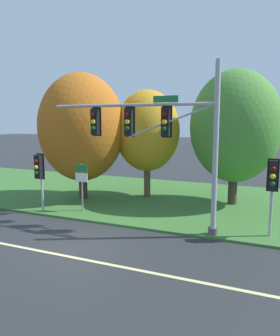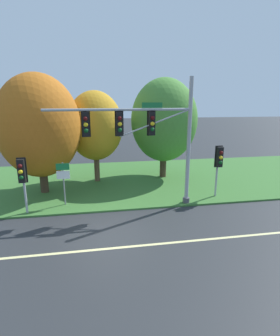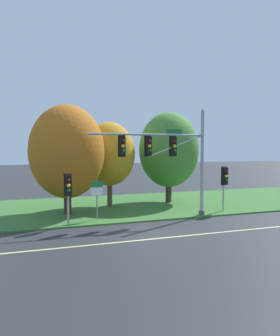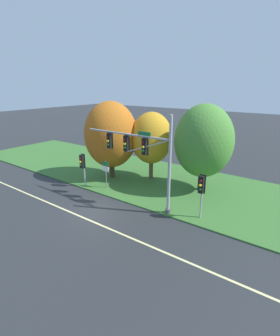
{
  "view_description": "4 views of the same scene",
  "coord_description": "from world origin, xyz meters",
  "px_view_note": "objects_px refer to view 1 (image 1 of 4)",
  "views": [
    {
      "loc": [
        7.21,
        -10.43,
        4.85
      ],
      "look_at": [
        1.29,
        3.36,
        2.65
      ],
      "focal_mm": 35.0,
      "sensor_mm": 36.0,
      "label": 1
    },
    {
      "loc": [
        -0.37,
        -10.95,
        5.97
      ],
      "look_at": [
        2.06,
        2.98,
        2.31
      ],
      "focal_mm": 28.0,
      "sensor_mm": 36.0,
      "label": 2
    },
    {
      "loc": [
        -6.4,
        -16.55,
        4.65
      ],
      "look_at": [
        0.85,
        4.28,
        3.3
      ],
      "focal_mm": 35.0,
      "sensor_mm": 36.0,
      "label": 3
    },
    {
      "loc": [
        13.47,
        -12.2,
        9.11
      ],
      "look_at": [
        2.03,
        3.22,
        2.93
      ],
      "focal_mm": 28.0,
      "sensor_mm": 36.0,
      "label": 4
    }
  ],
  "objects_px": {
    "pedestrian_signal_further_along": "(273,181)",
    "route_sign_post": "(82,180)",
    "tree_left_of_mast": "(147,131)",
    "tree_behind_signpost": "(235,127)",
    "traffic_signal_mast": "(159,132)",
    "pedestrian_signal_near_kerb": "(39,170)",
    "tree_nearest_road": "(82,128)"
  },
  "relations": [
    {
      "from": "pedestrian_signal_near_kerb",
      "to": "tree_left_of_mast",
      "type": "bearing_deg",
      "value": 54.62
    },
    {
      "from": "pedestrian_signal_near_kerb",
      "to": "route_sign_post",
      "type": "relative_size",
      "value": 1.22
    },
    {
      "from": "tree_behind_signpost",
      "to": "traffic_signal_mast",
      "type": "bearing_deg",
      "value": -113.85
    },
    {
      "from": "route_sign_post",
      "to": "tree_nearest_road",
      "type": "relative_size",
      "value": 0.33
    },
    {
      "from": "pedestrian_signal_near_kerb",
      "to": "pedestrian_signal_further_along",
      "type": "height_order",
      "value": "pedestrian_signal_further_along"
    },
    {
      "from": "pedestrian_signal_near_kerb",
      "to": "tree_left_of_mast",
      "type": "height_order",
      "value": "tree_left_of_mast"
    },
    {
      "from": "traffic_signal_mast",
      "to": "tree_left_of_mast",
      "type": "xyz_separation_m",
      "value": [
        -2.69,
        5.3,
        -0.16
      ]
    },
    {
      "from": "route_sign_post",
      "to": "pedestrian_signal_further_along",
      "type": "bearing_deg",
      "value": -2.0
    },
    {
      "from": "traffic_signal_mast",
      "to": "tree_behind_signpost",
      "type": "relative_size",
      "value": 1.06
    },
    {
      "from": "traffic_signal_mast",
      "to": "pedestrian_signal_near_kerb",
      "type": "distance_m",
      "value": 6.82
    },
    {
      "from": "route_sign_post",
      "to": "tree_behind_signpost",
      "type": "xyz_separation_m",
      "value": [
        7.06,
        4.66,
        2.74
      ]
    },
    {
      "from": "tree_left_of_mast",
      "to": "pedestrian_signal_near_kerb",
      "type": "bearing_deg",
      "value": -125.38
    },
    {
      "from": "pedestrian_signal_further_along",
      "to": "route_sign_post",
      "type": "relative_size",
      "value": 1.29
    },
    {
      "from": "pedestrian_signal_further_along",
      "to": "route_sign_post",
      "type": "xyz_separation_m",
      "value": [
        -9.22,
        0.32,
        -0.7
      ]
    },
    {
      "from": "traffic_signal_mast",
      "to": "tree_nearest_road",
      "type": "xyz_separation_m",
      "value": [
        -6.15,
        3.39,
        0.06
      ]
    },
    {
      "from": "traffic_signal_mast",
      "to": "pedestrian_signal_near_kerb",
      "type": "relative_size",
      "value": 2.6
    },
    {
      "from": "pedestrian_signal_near_kerb",
      "to": "tree_behind_signpost",
      "type": "height_order",
      "value": "tree_behind_signpost"
    },
    {
      "from": "route_sign_post",
      "to": "tree_left_of_mast",
      "type": "bearing_deg",
      "value": 66.44
    },
    {
      "from": "pedestrian_signal_further_along",
      "to": "route_sign_post",
      "type": "bearing_deg",
      "value": 178.0
    },
    {
      "from": "traffic_signal_mast",
      "to": "tree_left_of_mast",
      "type": "relative_size",
      "value": 1.21
    },
    {
      "from": "pedestrian_signal_near_kerb",
      "to": "pedestrian_signal_further_along",
      "type": "xyz_separation_m",
      "value": [
        11.13,
        0.67,
        0.15
      ]
    },
    {
      "from": "route_sign_post",
      "to": "tree_left_of_mast",
      "type": "height_order",
      "value": "tree_left_of_mast"
    },
    {
      "from": "tree_nearest_road",
      "to": "tree_left_of_mast",
      "type": "distance_m",
      "value": 3.96
    },
    {
      "from": "traffic_signal_mast",
      "to": "route_sign_post",
      "type": "bearing_deg",
      "value": 168.88
    },
    {
      "from": "traffic_signal_mast",
      "to": "pedestrian_signal_near_kerb",
      "type": "xyz_separation_m",
      "value": [
        -6.51,
        -0.09,
        -2.04
      ]
    },
    {
      "from": "tree_nearest_road",
      "to": "pedestrian_signal_further_along",
      "type": "bearing_deg",
      "value": -14.61
    },
    {
      "from": "tree_behind_signpost",
      "to": "route_sign_post",
      "type": "bearing_deg",
      "value": -146.58
    },
    {
      "from": "pedestrian_signal_further_along",
      "to": "tree_left_of_mast",
      "type": "relative_size",
      "value": 0.49
    },
    {
      "from": "traffic_signal_mast",
      "to": "tree_nearest_road",
      "type": "distance_m",
      "value": 7.02
    },
    {
      "from": "pedestrian_signal_further_along",
      "to": "tree_left_of_mast",
      "type": "distance_m",
      "value": 8.87
    },
    {
      "from": "route_sign_post",
      "to": "tree_nearest_road",
      "type": "xyz_separation_m",
      "value": [
        -1.55,
        2.48,
        2.64
      ]
    },
    {
      "from": "pedestrian_signal_further_along",
      "to": "tree_behind_signpost",
      "type": "xyz_separation_m",
      "value": [
        -2.16,
        4.98,
        2.04
      ]
    }
  ]
}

